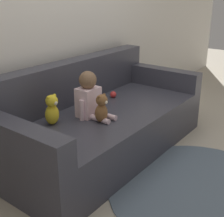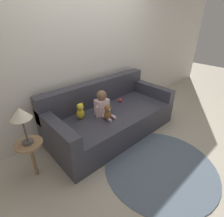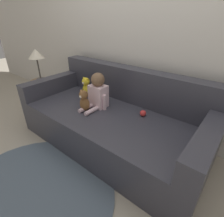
% 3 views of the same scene
% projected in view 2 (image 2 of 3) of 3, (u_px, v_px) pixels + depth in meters
% --- Properties ---
extents(ground_plane, '(12.00, 12.00, 0.00)m').
position_uv_depth(ground_plane, '(113.00, 132.00, 3.04)').
color(ground_plane, '#B7AD99').
extents(wall_back, '(8.00, 0.05, 2.60)m').
position_uv_depth(wall_back, '(88.00, 50.00, 2.80)').
color(wall_back, silver).
rests_on(wall_back, ground_plane).
extents(couch, '(2.12, 0.98, 0.83)m').
position_uv_depth(couch, '(110.00, 116.00, 2.94)').
color(couch, '#383842').
rests_on(couch, ground_plane).
extents(person_baby, '(0.26, 0.34, 0.40)m').
position_uv_depth(person_baby, '(102.00, 105.00, 2.65)').
color(person_baby, silver).
rests_on(person_baby, couch).
extents(teddy_bear_brown, '(0.12, 0.11, 0.24)m').
position_uv_depth(teddy_bear_brown, '(108.00, 113.00, 2.54)').
color(teddy_bear_brown, brown).
rests_on(teddy_bear_brown, couch).
extents(plush_toy_side, '(0.12, 0.12, 0.25)m').
position_uv_depth(plush_toy_side, '(80.00, 111.00, 2.57)').
color(plush_toy_side, yellow).
rests_on(plush_toy_side, couch).
extents(toy_ball, '(0.07, 0.07, 0.07)m').
position_uv_depth(toy_ball, '(120.00, 100.00, 3.12)').
color(toy_ball, red).
rests_on(toy_ball, couch).
extents(floor_rug, '(1.47, 1.47, 0.01)m').
position_uv_depth(floor_rug, '(160.00, 166.00, 2.34)').
color(floor_rug, slate).
rests_on(floor_rug, ground_plane).
extents(side_table, '(0.31, 0.31, 0.95)m').
position_uv_depth(side_table, '(24.00, 127.00, 1.89)').
color(side_table, '#93704C').
rests_on(side_table, ground_plane).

